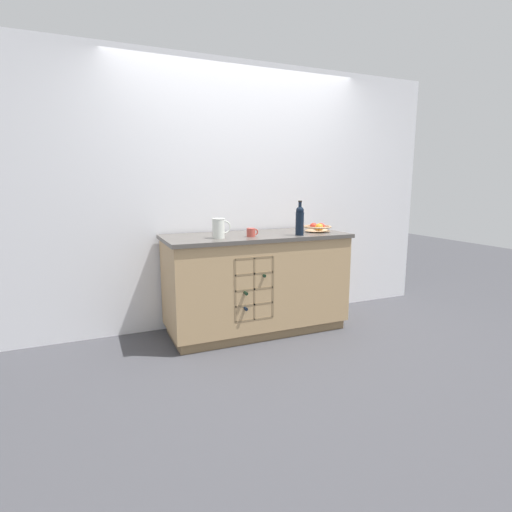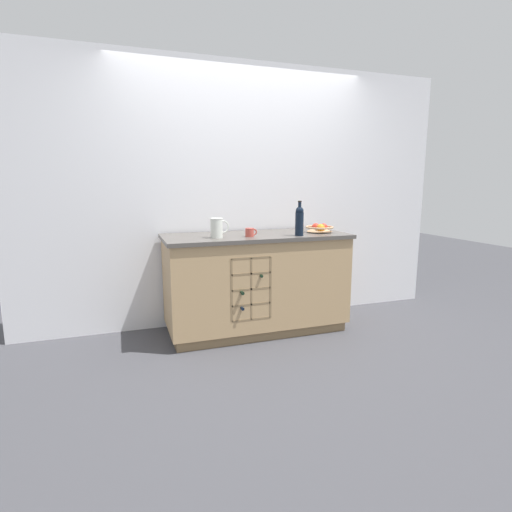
# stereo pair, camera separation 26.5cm
# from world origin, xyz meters

# --- Properties ---
(ground_plane) EXTENTS (14.00, 14.00, 0.00)m
(ground_plane) POSITION_xyz_m (0.00, 0.00, 0.00)
(ground_plane) COLOR #424247
(back_wall) EXTENTS (4.40, 0.06, 2.55)m
(back_wall) POSITION_xyz_m (0.00, 0.40, 1.27)
(back_wall) COLOR white
(back_wall) RESTS_ON ground_plane
(kitchen_island) EXTENTS (1.70, 0.72, 0.93)m
(kitchen_island) POSITION_xyz_m (-0.00, -0.00, 0.47)
(kitchen_island) COLOR olive
(kitchen_island) RESTS_ON ground_plane
(fruit_bowl) EXTENTS (0.27, 0.27, 0.09)m
(fruit_bowl) POSITION_xyz_m (0.63, -0.05, 0.97)
(fruit_bowl) COLOR tan
(fruit_bowl) RESTS_ON kitchen_island
(white_pitcher) EXTENTS (0.17, 0.11, 0.17)m
(white_pitcher) POSITION_xyz_m (-0.40, -0.12, 1.02)
(white_pitcher) COLOR silver
(white_pitcher) RESTS_ON kitchen_island
(ceramic_mug) EXTENTS (0.11, 0.08, 0.08)m
(ceramic_mug) POSITION_xyz_m (-0.10, -0.14, 0.97)
(ceramic_mug) COLOR #B7473D
(ceramic_mug) RESTS_ON kitchen_island
(standing_wine_bottle) EXTENTS (0.08, 0.08, 0.31)m
(standing_wine_bottle) POSITION_xyz_m (0.34, -0.22, 1.07)
(standing_wine_bottle) COLOR black
(standing_wine_bottle) RESTS_ON kitchen_island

